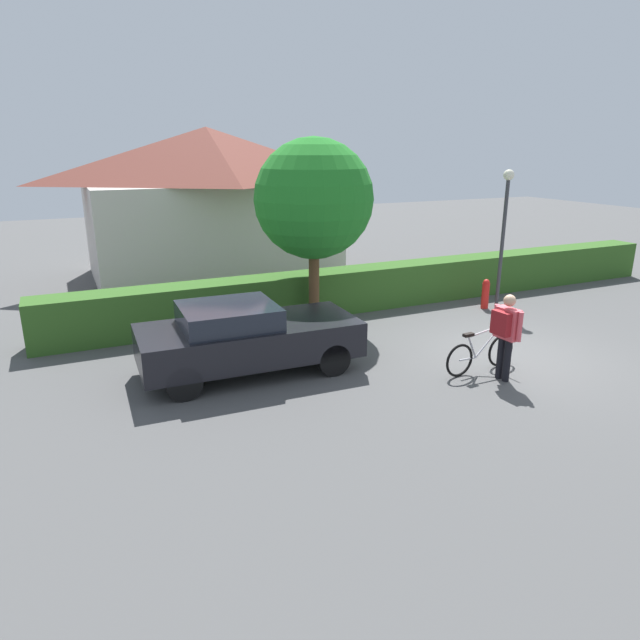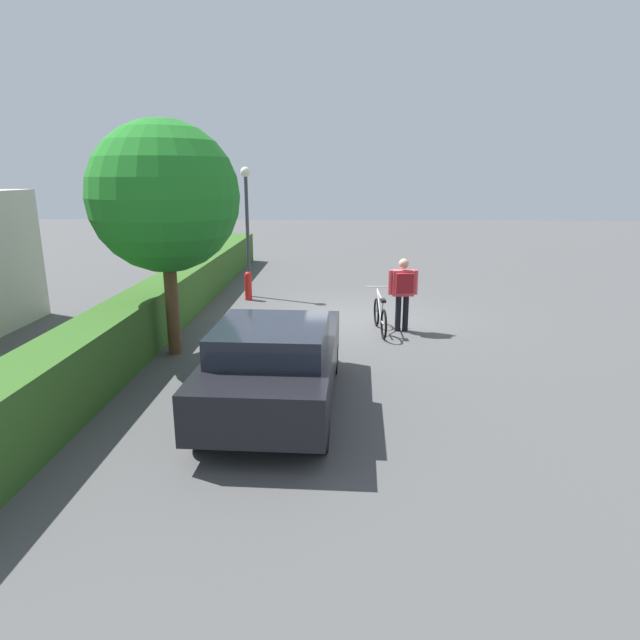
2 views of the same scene
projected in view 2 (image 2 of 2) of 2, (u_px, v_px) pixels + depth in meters
The scene contains 8 objects.
ground_plane at pixel (358, 319), 13.49m from camera, with size 60.00×60.00×0.00m, color #4C4C4C.
hedge_row at pixel (177, 295), 13.51m from camera, with size 18.52×0.90×1.12m, color #325D20.
parked_car_near at pixel (275, 361), 8.23m from camera, with size 4.24×1.92×1.40m.
bicycle at pixel (380, 316), 12.27m from camera, with size 1.75×0.50×0.95m.
person_rider at pixel (403, 288), 12.17m from camera, with size 0.37×0.67×1.66m.
street_lamp at pixel (247, 213), 15.36m from camera, with size 0.28×0.28×3.67m.
tree_kerbside at pixel (164, 198), 10.12m from camera, with size 2.81×2.81×4.47m.
fire_hydrant at pixel (248, 286), 15.42m from camera, with size 0.20×0.20×0.81m.
Camera 2 is at (-13.06, 0.45, 3.48)m, focal length 30.50 mm.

